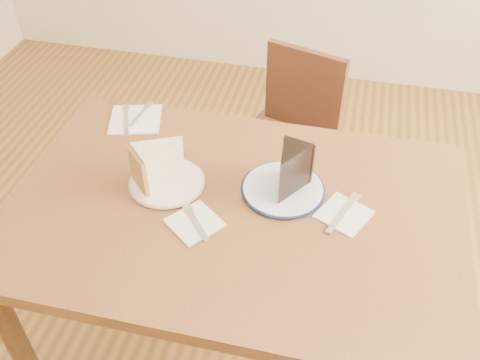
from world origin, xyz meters
name	(u,v)px	position (x,y,z in m)	size (l,w,h in m)	color
ground	(236,355)	(0.00, 0.00, 0.00)	(4.00, 4.00, 0.00)	#543716
table	(235,231)	(0.00, 0.00, 0.65)	(1.20, 0.80, 0.75)	#472813
chair_far	(288,141)	(0.04, 0.72, 0.43)	(0.48, 0.48, 0.78)	black
plate_cream	(167,182)	(-0.20, 0.04, 0.76)	(0.20, 0.20, 0.01)	white
plate_navy	(283,189)	(0.11, 0.09, 0.76)	(0.22, 0.22, 0.01)	white
carrot_cake	(162,163)	(-0.21, 0.05, 0.82)	(0.09, 0.13, 0.11)	white
chocolate_cake	(288,174)	(0.13, 0.08, 0.82)	(0.08, 0.12, 0.12)	black
napkin_cream	(195,223)	(-0.08, -0.09, 0.75)	(0.12, 0.12, 0.00)	white
napkin_navy	(344,214)	(0.29, 0.03, 0.75)	(0.12, 0.12, 0.00)	white
napkin_spare	(135,119)	(-0.40, 0.31, 0.75)	(0.16, 0.16, 0.00)	white
fork_cream	(196,223)	(-0.08, -0.09, 0.76)	(0.01, 0.14, 0.00)	silver
knife_navy	(343,213)	(0.28, 0.03, 0.76)	(0.02, 0.17, 0.00)	silver
fork_spare	(141,114)	(-0.39, 0.33, 0.76)	(0.01, 0.14, 0.00)	silver
knife_spare	(126,119)	(-0.43, 0.30, 0.76)	(0.01, 0.16, 0.00)	white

